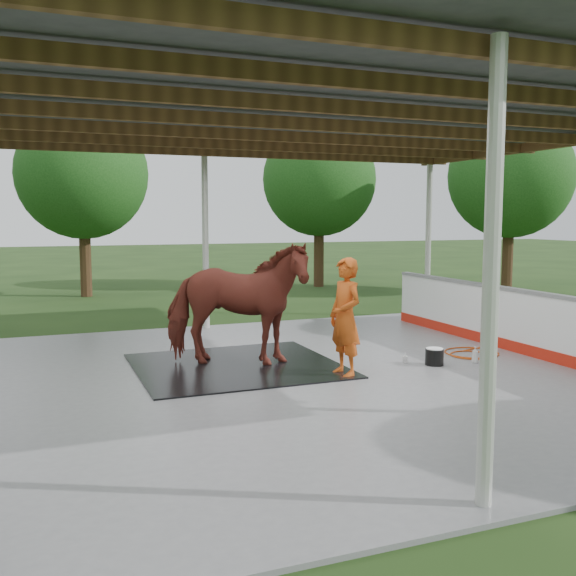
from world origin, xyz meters
name	(u,v)px	position (x,y,z in m)	size (l,w,h in m)	color
ground	(284,380)	(0.00, 0.00, 0.00)	(100.00, 100.00, 0.00)	#1E3814
concrete_slab	(284,378)	(0.00, 0.00, 0.03)	(12.00, 10.00, 0.05)	slate
pavilion_structure	(283,115)	(0.00, 0.00, 3.97)	(12.60, 10.60, 4.05)	beige
dasher_board	(524,324)	(4.60, 0.00, 0.59)	(0.16, 8.00, 1.15)	red
tree_belt	(281,135)	(0.30, 0.90, 3.79)	(28.00, 28.00, 5.80)	#382314
rubber_mat	(237,365)	(-0.46, 0.94, 0.06)	(3.23, 3.02, 0.02)	black
horse	(236,304)	(-0.46, 0.94, 1.08)	(1.09, 2.39, 2.02)	maroon
handler	(345,317)	(0.92, -0.25, 0.96)	(0.66, 0.43, 1.82)	#CA4E15
wash_bucket	(434,356)	(2.60, -0.17, 0.19)	(0.30, 0.30, 0.28)	black
soap_bottle_a	(475,355)	(3.31, -0.31, 0.19)	(0.11, 0.11, 0.28)	silver
soap_bottle_b	(405,358)	(2.24, 0.14, 0.13)	(0.08, 0.08, 0.17)	#338CD8
hose_coil	(472,353)	(3.71, 0.30, 0.06)	(1.66, 1.10, 0.02)	#B5410C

